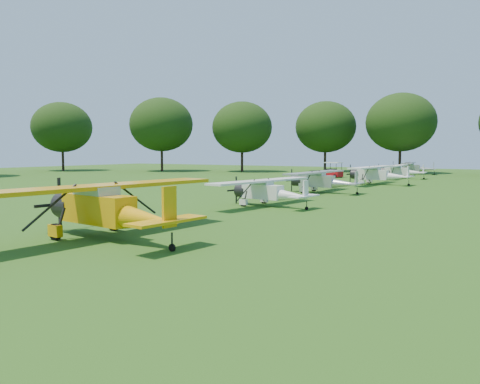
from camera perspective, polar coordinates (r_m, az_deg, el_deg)
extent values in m
plane|color=#244A12|center=(26.12, -2.79, -2.81)|extent=(160.00, 160.00, 0.00)
cylinder|color=black|center=(80.02, 18.90, 3.90)|extent=(0.44, 0.44, 4.74)
ellipsoid|color=#19320E|center=(80.14, 19.02, 8.04)|extent=(11.05, 11.05, 9.39)
cylinder|color=black|center=(83.34, 10.33, 4.03)|extent=(0.44, 0.44, 4.49)
ellipsoid|color=#19320E|center=(83.44, 10.38, 7.80)|extent=(10.47, 10.47, 8.90)
cylinder|color=black|center=(81.29, 0.25, 4.08)|extent=(0.44, 0.44, 4.44)
ellipsoid|color=#19320E|center=(81.38, 0.25, 7.90)|extent=(10.36, 10.36, 8.80)
cylinder|color=black|center=(84.41, -9.50, 4.16)|extent=(0.44, 0.44, 4.77)
ellipsoid|color=#19320E|center=(84.53, -9.56, 8.11)|extent=(11.14, 11.14, 9.47)
cylinder|color=black|center=(91.22, -20.78, 3.89)|extent=(0.44, 0.44, 4.56)
ellipsoid|color=#19320E|center=(91.31, -20.89, 7.39)|extent=(10.64, 10.64, 9.04)
cube|color=#DE9B09|center=(19.99, -16.88, -2.00)|extent=(3.72, 1.52, 1.19)
cone|color=#DE9B09|center=(17.62, -11.12, -3.35)|extent=(3.26, 1.40, 1.02)
cube|color=#8CA5B2|center=(20.01, -17.11, -0.21)|extent=(1.92, 1.26, 0.62)
cylinder|color=black|center=(21.77, -20.14, -1.53)|extent=(1.16, 1.29, 1.17)
cube|color=black|center=(22.39, -21.14, -1.39)|extent=(0.08, 0.14, 2.37)
cube|color=#DE9B09|center=(19.99, -17.13, 0.60)|extent=(3.13, 12.08, 0.16)
cube|color=#DE9B09|center=(16.72, -8.61, -1.81)|extent=(0.19, 0.63, 1.47)
cube|color=#DE9B09|center=(16.87, -8.85, -3.50)|extent=(1.35, 3.26, 0.10)
cylinder|color=black|center=(20.10, -21.60, -4.54)|extent=(0.69, 0.26, 0.68)
cylinder|color=black|center=(21.65, -15.15, -3.70)|extent=(0.69, 0.26, 0.68)
cylinder|color=black|center=(16.87, -8.28, -6.72)|extent=(0.28, 0.12, 0.27)
cube|color=white|center=(30.30, 2.77, 0.03)|extent=(2.90, 1.27, 0.92)
cone|color=white|center=(28.96, 6.51, -0.49)|extent=(2.55, 1.17, 0.79)
cube|color=#8CA5B2|center=(30.32, 2.64, 0.95)|extent=(1.51, 1.02, 0.48)
cylinder|color=black|center=(31.33, 0.33, 0.20)|extent=(0.92, 1.03, 0.91)
cube|color=black|center=(31.70, -0.46, 0.25)|extent=(0.07, 0.11, 1.84)
cube|color=white|center=(30.30, 2.64, 1.36)|extent=(2.73, 9.38, 0.12)
cube|color=white|center=(28.45, 8.00, 0.28)|extent=(0.16, 0.49, 1.14)
cube|color=white|center=(28.53, 7.84, -0.50)|extent=(1.13, 2.54, 0.08)
cylinder|color=black|center=(29.94, 0.43, -1.29)|extent=(0.54, 0.22, 0.53)
cylinder|color=black|center=(31.66, 2.95, -0.95)|extent=(0.54, 0.22, 0.53)
cylinder|color=black|center=(28.52, 8.12, -1.98)|extent=(0.22, 0.10, 0.21)
cube|color=#B8B8BC|center=(40.51, 9.34, 1.31)|extent=(3.02, 0.99, 0.98)
cone|color=#B8B8BC|center=(39.60, 12.70, 0.97)|extent=(2.65, 0.93, 0.84)
cube|color=#8CA5B2|center=(40.52, 9.23, 2.04)|extent=(1.52, 0.91, 0.51)
cylinder|color=black|center=(41.25, 7.07, 1.40)|extent=(0.87, 1.00, 0.97)
cube|color=black|center=(41.51, 6.32, 1.44)|extent=(0.06, 0.11, 1.96)
cube|color=#B8B8BC|center=(40.51, 9.23, 2.37)|extent=(1.69, 9.95, 0.13)
cube|color=#B8B8BC|center=(39.26, 13.99, 1.59)|extent=(0.11, 0.52, 1.22)
cube|color=#B8B8BC|center=(39.32, 13.85, 0.98)|extent=(0.88, 2.64, 0.08)
cylinder|color=black|center=(39.80, 7.67, 0.26)|extent=(0.57, 0.17, 0.56)
cylinder|color=black|center=(41.93, 9.02, 0.48)|extent=(0.57, 0.17, 0.56)
cylinder|color=black|center=(39.32, 14.08, -0.15)|extent=(0.23, 0.08, 0.22)
cube|color=white|center=(51.85, 15.89, 2.05)|extent=(3.22, 1.15, 1.04)
cone|color=white|center=(51.07, 18.72, 1.76)|extent=(2.82, 1.08, 0.89)
cube|color=#8CA5B2|center=(51.86, 15.80, 2.65)|extent=(1.64, 1.02, 0.54)
cylinder|color=black|center=(52.48, 13.94, 2.12)|extent=(0.96, 1.09, 1.03)
cube|color=black|center=(52.71, 13.29, 2.15)|extent=(0.07, 0.12, 2.08)
cube|color=white|center=(51.85, 15.80, 2.92)|extent=(2.14, 10.56, 0.14)
cube|color=white|center=(50.79, 19.81, 2.27)|extent=(0.14, 0.55, 1.29)
cube|color=white|center=(50.83, 19.69, 1.78)|extent=(1.03, 2.82, 0.09)
cylinder|color=black|center=(50.99, 14.58, 1.19)|extent=(0.60, 0.20, 0.59)
cylinder|color=black|center=(53.32, 15.49, 1.33)|extent=(0.60, 0.20, 0.59)
cylinder|color=black|center=(50.83, 19.88, 0.84)|extent=(0.24, 0.10, 0.24)
cube|color=white|center=(63.91, 18.52, 2.41)|extent=(2.86, 0.89, 0.94)
cone|color=white|center=(63.49, 20.65, 2.21)|extent=(2.51, 0.84, 0.80)
cube|color=#8CA5B2|center=(63.91, 18.46, 2.85)|extent=(1.44, 0.84, 0.49)
cylinder|color=black|center=(64.27, 17.04, 2.46)|extent=(0.82, 0.94, 0.93)
cube|color=black|center=(64.40, 16.54, 2.48)|extent=(0.06, 0.11, 1.87)
cube|color=white|center=(63.91, 18.46, 3.05)|extent=(1.43, 9.46, 0.12)
cube|color=white|center=(63.34, 21.46, 2.58)|extent=(0.10, 0.49, 1.16)
cube|color=white|center=(63.37, 21.36, 2.22)|extent=(0.79, 2.51, 0.08)
cylinder|color=black|center=(63.00, 17.67, 1.79)|extent=(0.54, 0.15, 0.53)
cylinder|color=black|center=(65.18, 18.08, 1.88)|extent=(0.54, 0.15, 0.53)
cylinder|color=black|center=(63.38, 21.50, 1.55)|extent=(0.21, 0.07, 0.21)
cube|color=#B8B8BC|center=(76.08, 19.94, 2.78)|extent=(3.06, 1.18, 0.98)
cone|color=#B8B8BC|center=(75.90, 21.83, 2.61)|extent=(2.68, 1.10, 0.84)
cube|color=#8CA5B2|center=(76.07, 19.88, 3.17)|extent=(1.57, 1.00, 0.51)
cylinder|color=black|center=(76.25, 18.61, 2.82)|extent=(0.93, 1.05, 0.97)
cube|color=black|center=(76.32, 18.16, 2.83)|extent=(0.07, 0.12, 1.96)
cube|color=#B8B8BC|center=(76.06, 19.89, 3.34)|extent=(2.34, 9.97, 0.13)
cube|color=#B8B8BC|center=(75.84, 22.55, 2.94)|extent=(0.14, 0.52, 1.21)
cube|color=#B8B8BC|center=(75.86, 22.47, 2.62)|extent=(1.05, 2.68, 0.08)
cylinder|color=black|center=(75.01, 19.28, 2.23)|extent=(0.57, 0.20, 0.56)
cylinder|color=black|center=(77.33, 19.45, 2.30)|extent=(0.57, 0.20, 0.56)
cylinder|color=black|center=(75.88, 22.59, 2.03)|extent=(0.23, 0.10, 0.22)
cube|color=#A90C14|center=(64.33, 11.28, 2.19)|extent=(2.69, 1.98, 0.77)
cube|color=black|center=(64.51, 11.05, 2.59)|extent=(1.30, 1.45, 0.49)
cube|color=white|center=(64.27, 11.30, 3.53)|extent=(2.62, 2.05, 0.09)
cylinder|color=black|center=(64.30, 10.33, 1.98)|extent=(0.51, 0.29, 0.48)
cylinder|color=black|center=(65.38, 11.06, 2.02)|extent=(0.51, 0.29, 0.48)
cylinder|color=black|center=(63.31, 11.50, 1.92)|extent=(0.51, 0.29, 0.48)
cylinder|color=black|center=(64.40, 12.23, 1.95)|extent=(0.51, 0.29, 0.48)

